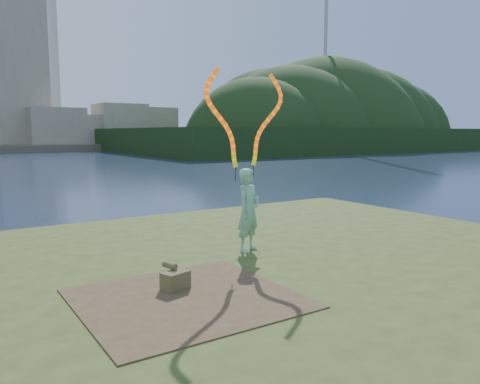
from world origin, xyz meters
TOP-DOWN VIEW (x-y plane):
  - ground at (0.00, 0.00)m, footprint 320.00×320.00m
  - grassy_knoll at (0.00, -2.30)m, footprint 20.00×18.00m
  - dirt_patch at (-2.20, -3.20)m, footprint 3.20×3.00m
  - wooded_hill at (59.57, 59.96)m, footprint 78.00×50.00m
  - woman_with_ribbons at (0.26, -1.26)m, footprint 1.95×0.89m
  - canvas_bag at (-2.17, -2.72)m, footprint 0.49×0.56m

SIDE VIEW (x-z plane):
  - ground at x=0.00m, z-range 0.00..0.00m
  - wooded_hill at x=59.57m, z-range -31.34..31.66m
  - grassy_knoll at x=0.00m, z-range -0.06..0.74m
  - dirt_patch at x=-2.20m, z-range 0.80..0.82m
  - canvas_bag at x=-2.17m, z-range 0.76..1.18m
  - woman_with_ribbons at x=0.26m, z-range 0.11..4.27m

